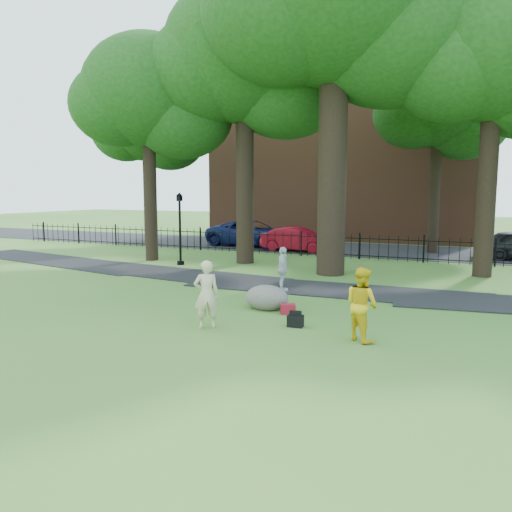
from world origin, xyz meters
The scene contains 16 objects.
ground centered at (0.00, 0.00, 0.00)m, with size 120.00×120.00×0.00m, color #306523.
footpath centered at (1.00, 3.90, 0.00)m, with size 36.00×2.60×0.03m, color black.
street centered at (0.00, 16.00, 0.00)m, with size 80.00×7.00×0.02m, color black.
iron_fence centered at (0.00, 12.00, 0.60)m, with size 44.00×0.04×1.20m.
brick_building centered at (-4.00, 24.00, 6.00)m, with size 18.00×8.00×12.00m, color brown.
big_tree centered at (0.13, 7.09, 10.14)m, with size 10.08×8.61×14.37m.
tree_row centered at (0.52, 8.40, 8.15)m, with size 26.82×7.96×12.42m.
woman centered at (-0.50, -1.89, 0.83)m, with size 0.60×0.40×1.66m, color beige.
man centered at (3.13, -1.36, 0.82)m, with size 0.80×0.62×1.65m, color gold.
pedestrian centered at (-0.46, 3.00, 0.74)m, with size 0.87×0.36×1.48m, color silver.
boulder centered at (0.03, 0.55, 0.37)m, with size 1.26×0.95×0.73m, color slate.
lamppost centered at (-6.89, 6.75, 1.59)m, with size 0.32×0.32×3.24m.
backpack centered at (1.42, -0.90, 0.14)m, with size 0.38×0.24×0.29m, color black.
red_bag centered at (0.79, 0.22, 0.14)m, with size 0.40×0.25×0.27m, color maroon.
red_sedan centered at (-3.74, 13.59, 0.67)m, with size 1.42×4.06×1.34m, color maroon.
navy_van centered at (-7.19, 15.02, 0.77)m, with size 2.57×5.56×1.55m, color #0D1744.
Camera 1 is at (5.48, -12.07, 3.28)m, focal length 35.00 mm.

